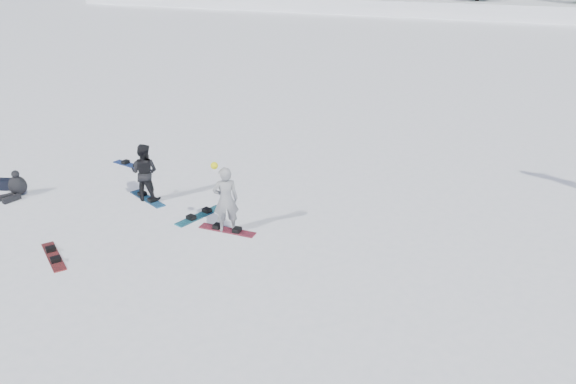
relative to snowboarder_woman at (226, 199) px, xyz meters
The scene contains 11 objects.
ground 1.23m from the snowboarder_woman, 44.35° to the right, with size 420.00×420.00×0.00m, color white.
alpine_backdrop 189.46m from the snowboarder_woman, 93.37° to the left, with size 412.50×227.00×53.20m.
snowboarder_woman is the anchor object (origin of this frame).
snowboarder_man 3.13m from the snowboarder_woman, 163.79° to the left, with size 0.80×0.63×1.65m, color black.
seated_rider 6.65m from the snowboarder_woman, behind, with size 0.68×0.98×0.76m.
gear_bag 7.35m from the snowboarder_woman, behind, with size 0.45×0.30×0.30m, color black.
snowboard_woman 0.86m from the snowboarder_woman, 30.96° to the left, with size 1.50×0.28×0.03m, color #A02334.
snowboard_man 3.25m from the snowboarder_woman, 163.79° to the left, with size 1.50×0.28×0.03m, color #1B5D96.
snowboard_loose_c 5.86m from the snowboarder_woman, 150.11° to the left, with size 1.50×0.28×0.03m, color #1C3F9F.
snowboard_loose_b 4.20m from the snowboarder_woman, 139.59° to the right, with size 1.50×0.28×0.03m, color maroon.
snowboard_loose_a 1.45m from the snowboarder_woman, 156.92° to the left, with size 1.50×0.28×0.03m, color teal.
Camera 1 is at (5.51, -10.52, 6.63)m, focal length 35.00 mm.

